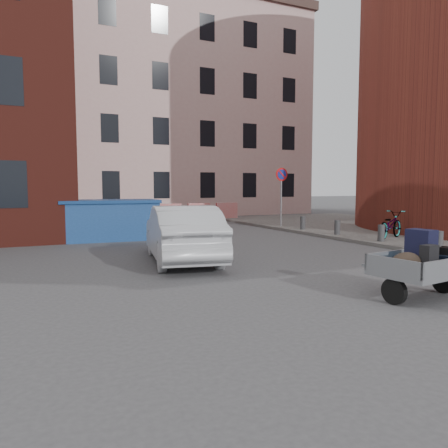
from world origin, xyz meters
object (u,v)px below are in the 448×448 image
trailer (421,264)px  silver_car (182,233)px  dumpster (110,220)px  bicycle (390,225)px

trailer → silver_car: (-2.45, 5.32, 0.12)m
dumpster → silver_car: size_ratio=0.82×
dumpster → trailer: bearing=-68.2°
trailer → dumpster: bearing=99.5°
dumpster → bicycle: dumpster is taller
bicycle → dumpster: bearing=38.0°
silver_car → bicycle: silver_car is taller
silver_car → bicycle: size_ratio=2.42×
trailer → dumpster: dumpster is taller
trailer → bicycle: 8.04m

